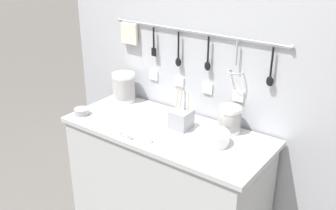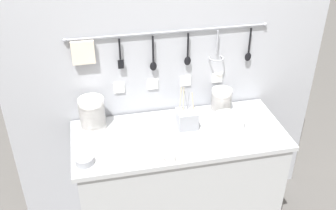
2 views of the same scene
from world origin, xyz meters
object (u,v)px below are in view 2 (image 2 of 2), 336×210
steel_mixing_bowl (84,160)px  cup_beside_plates (162,159)px  cutlery_caddy (187,119)px  cup_centre (201,113)px  bowl_stack_nested_right (221,101)px  cup_front_right (173,158)px  cup_back_right (192,151)px  bowl_stack_back_corner (92,114)px  plate_stack (229,122)px

steel_mixing_bowl → cup_beside_plates: bearing=-10.8°
cutlery_caddy → cup_beside_plates: cutlery_caddy is taller
steel_mixing_bowl → cup_centre: size_ratio=2.64×
bowl_stack_nested_right → cup_front_right: size_ratio=4.23×
cup_back_right → cup_beside_plates: size_ratio=1.00×
cutlery_caddy → bowl_stack_back_corner: bearing=168.7°
cup_back_right → cup_centre: same height
plate_stack → steel_mixing_bowl: bearing=-169.2°
cup_centre → cup_beside_plates: (-0.35, -0.41, 0.00)m
cutlery_caddy → cup_back_right: size_ratio=7.00×
steel_mixing_bowl → cup_front_right: 0.49m
bowl_stack_nested_right → cutlery_caddy: cutlery_caddy is taller
cup_front_right → cutlery_caddy: bearing=62.5°
cup_back_right → cup_beside_plates: 0.18m
bowl_stack_back_corner → plate_stack: (0.84, -0.17, -0.07)m
bowl_stack_back_corner → cutlery_caddy: 0.59m
bowl_stack_nested_right → cup_beside_plates: (-0.49, -0.44, -0.06)m
cup_front_right → cup_centre: size_ratio=1.00×
bowl_stack_nested_right → cup_centre: size_ratio=4.23×
cup_front_right → cup_beside_plates: size_ratio=1.00×
steel_mixing_bowl → cup_centre: steel_mixing_bowl is taller
bowl_stack_back_corner → cup_back_right: bowl_stack_back_corner is taller
cup_back_right → steel_mixing_bowl: bearing=176.2°
plate_stack → cutlery_caddy: (-0.26, 0.06, 0.02)m
cup_beside_plates → cup_back_right: bearing=12.7°
cup_front_right → cup_centre: bearing=55.0°
cutlery_caddy → cup_centre: cutlery_caddy is taller
bowl_stack_nested_right → bowl_stack_back_corner: bearing=-179.3°
bowl_stack_nested_right → cutlery_caddy: (-0.27, -0.13, -0.02)m
bowl_stack_back_corner → steel_mixing_bowl: 0.36m
bowl_stack_nested_right → plate_stack: bowl_stack_nested_right is taller
plate_stack → cup_front_right: (-0.42, -0.25, -0.02)m
bowl_stack_back_corner → cutlery_caddy: bearing=-11.3°
steel_mixing_bowl → cup_back_right: 0.61m
bowl_stack_back_corner → cup_front_right: bowl_stack_back_corner is taller
steel_mixing_bowl → cup_front_right: (0.48, -0.08, -0.00)m
cutlery_caddy → bowl_stack_nested_right: bearing=25.0°
steel_mixing_bowl → cutlery_caddy: size_ratio=0.38×
cup_front_right → bowl_stack_back_corner: bearing=134.1°
cup_centre → cup_back_right: bearing=-114.2°
cutlery_caddy → steel_mixing_bowl: bearing=-160.3°
bowl_stack_back_corner → cup_beside_plates: (0.36, -0.43, -0.08)m
cup_centre → cup_beside_plates: 0.54m
plate_stack → cup_centre: bearing=130.8°
bowl_stack_nested_right → steel_mixing_bowl: bowl_stack_nested_right is taller
bowl_stack_back_corner → plate_stack: 0.86m
bowl_stack_nested_right → cup_centre: bowl_stack_nested_right is taller
bowl_stack_back_corner → cup_back_right: size_ratio=5.29×
cutlery_caddy → cup_beside_plates: (-0.22, -0.31, -0.04)m
bowl_stack_nested_right → bowl_stack_back_corner: 0.85m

